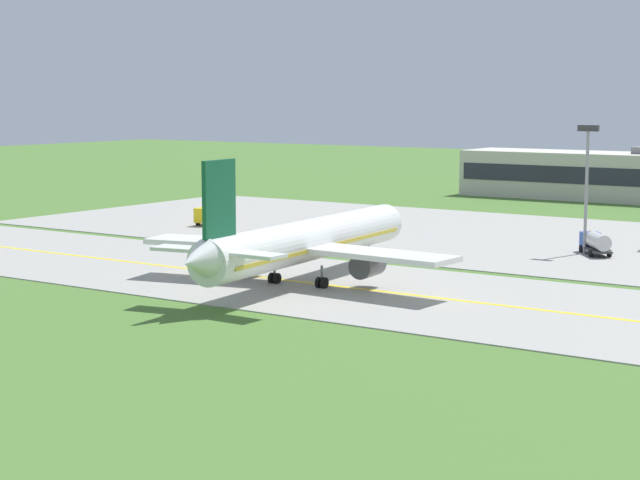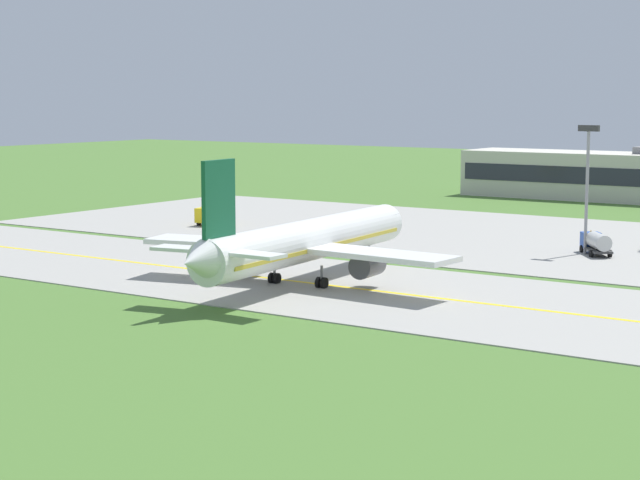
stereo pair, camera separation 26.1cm
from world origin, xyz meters
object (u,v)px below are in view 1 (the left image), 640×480
Objects in this scene: airplane_lead at (306,241)px; apron_light_mast at (587,173)px; service_truck_catering at (596,242)px; service_truck_baggage at (210,214)px.

airplane_lead is 2.70× the size of apron_light_mast.
airplane_lead is at bearing -115.62° from service_truck_catering.
service_truck_catering reaches higher than service_truck_baggage.
apron_light_mast is (53.50, 2.47, 7.79)m from service_truck_baggage.
apron_light_mast is at bearing 2.64° from service_truck_baggage.
apron_light_mast is (-1.39, 0.30, 7.79)m from service_truck_catering.
airplane_lead is 6.30× the size of service_truck_baggage.
service_truck_baggage is 1.05× the size of service_truck_catering.
airplane_lead is at bearing -113.49° from apron_light_mast.
service_truck_baggage is at bearing -177.36° from apron_light_mast.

